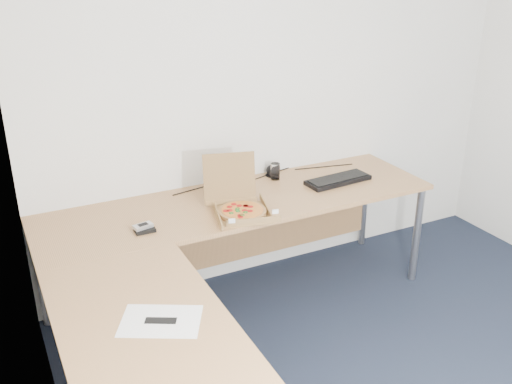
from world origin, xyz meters
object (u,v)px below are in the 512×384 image
pizza_box (241,208)px  drinking_glass (275,171)px  wallet (144,229)px  keyboard (338,180)px  desk (219,244)px

pizza_box → drinking_glass: 0.59m
drinking_glass → wallet: (-1.02, -0.36, -0.05)m
pizza_box → keyboard: bearing=26.5°
desk → pizza_box: size_ratio=6.82×
pizza_box → wallet: size_ratio=3.34×
pizza_box → drinking_glass: size_ratio=3.28×
keyboard → drinking_glass: bearing=141.8°
pizza_box → keyboard: pizza_box is taller
wallet → drinking_glass: bearing=20.2°
drinking_glass → keyboard: 0.42m
desk → drinking_glass: (0.69, 0.64, 0.09)m
desk → pizza_box: (0.24, 0.24, 0.07)m
desk → wallet: bearing=139.8°
drinking_glass → keyboard: size_ratio=0.25×
pizza_box → keyboard: 0.81m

